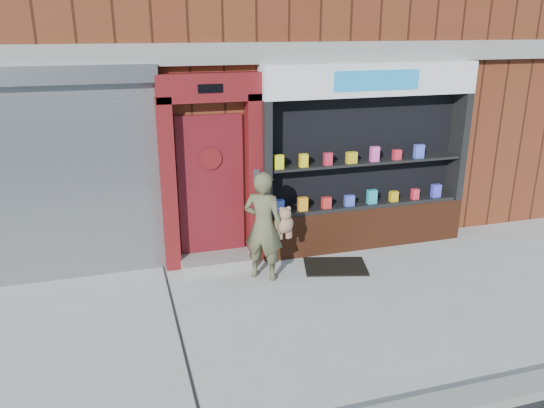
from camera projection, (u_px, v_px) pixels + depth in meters
name	position (u px, v px, depth m)	size (l,w,h in m)	color
ground	(299.00, 313.00, 6.86)	(80.00, 80.00, 0.00)	#9E9E99
building	(206.00, 1.00, 11.01)	(12.00, 8.16, 8.00)	#5D2715
shutter_bay	(47.00, 165.00, 7.24)	(3.10, 0.30, 3.04)	gray
red_door_bay	(212.00, 172.00, 7.87)	(1.52, 0.58, 2.90)	#530E10
pharmacy_bay	(365.00, 166.00, 8.54)	(3.50, 0.41, 3.00)	#5A2815
woman	(265.00, 226.00, 7.57)	(0.79, 0.66, 1.61)	brown
doormat	(335.00, 266.00, 8.15)	(0.94, 0.65, 0.02)	black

